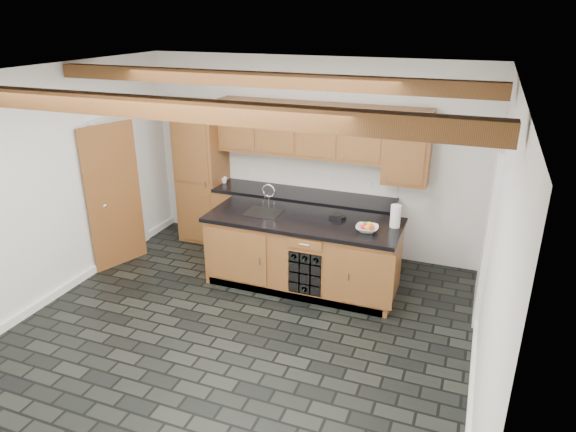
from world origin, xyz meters
name	(u,v)px	position (x,y,z in m)	size (l,w,h in m)	color
ground	(239,332)	(0.00, 0.00, 0.00)	(5.00, 5.00, 0.00)	black
room_shell	(249,188)	(-0.09, 0.53, 1.53)	(5.01, 5.00, 5.00)	white
back_cabinetry	(281,186)	(-0.38, 2.24, 0.98)	(3.65, 0.62, 2.20)	brown
island	(303,252)	(0.31, 1.28, 0.47)	(2.48, 0.96, 0.93)	brown
faucet	(264,209)	(-0.25, 1.33, 0.96)	(0.45, 0.40, 0.34)	black
kitchen_scale	(337,217)	(0.70, 1.44, 0.96)	(0.21, 0.16, 0.06)	black
fruit_bowl	(367,229)	(1.14, 1.18, 0.96)	(0.27, 0.27, 0.07)	silver
fruit_cluster	(367,226)	(1.14, 1.18, 1.00)	(0.16, 0.17, 0.07)	#C5461A
paper_towel	(395,216)	(1.42, 1.43, 1.07)	(0.12, 0.12, 0.28)	white
mug	(224,180)	(-1.30, 2.23, 0.97)	(0.09, 0.09, 0.09)	white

